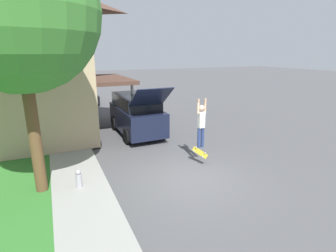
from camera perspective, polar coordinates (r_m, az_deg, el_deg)
name	(u,v)px	position (r m, az deg, el deg)	size (l,w,h in m)	color
ground_plane	(187,178)	(9.71, 4.15, -11.31)	(120.00, 120.00, 0.00)	#49494C
sidewalk	(68,141)	(14.25, -20.91, -3.14)	(1.80, 80.00, 0.10)	gray
lawn_tree_near	(16,11)	(8.77, -30.11, 20.83)	(4.54, 4.54, 7.70)	brown
suv_parked	(136,114)	(14.45, -6.88, 2.61)	(2.12, 5.17, 2.92)	black
car_down_street	(86,96)	(24.49, -17.47, 6.23)	(1.85, 4.11, 1.40)	black
skateboarder	(201,123)	(10.67, 7.24, 0.73)	(0.41, 0.24, 2.04)	navy
skateboard	(200,152)	(10.77, 6.95, -5.72)	(0.37, 0.71, 0.36)	#A89323
fire_hydrant	(79,179)	(9.26, -18.85, -10.81)	(0.20, 0.20, 0.62)	#99999E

